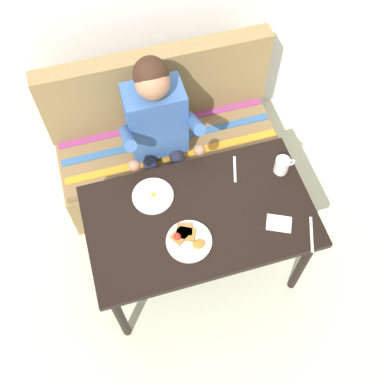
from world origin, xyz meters
The scene contains 10 objects.
ground_plane centered at (0.00, 0.00, 0.00)m, with size 8.00×8.00×0.00m, color beige.
table centered at (0.00, 0.00, 0.65)m, with size 1.20×0.70×0.73m.
couch centered at (0.00, 0.76, 0.33)m, with size 1.44×0.56×1.00m.
person centered at (-0.07, 0.59, 0.74)m, with size 0.45×0.61×1.21m.
plate_breakfast centered at (-0.10, -0.12, 0.74)m, with size 0.23×0.23×0.05m.
plate_eggs centered at (-0.21, 0.17, 0.74)m, with size 0.22×0.22×0.04m.
coffee_mug centered at (0.51, 0.14, 0.78)m, with size 0.12×0.08×0.10m.
napkin centered at (0.38, -0.16, 0.73)m, with size 0.13×0.09×0.01m, color silver.
fork centered at (0.27, 0.22, 0.73)m, with size 0.01×0.17×0.01m, color silver.
knife centered at (0.52, -0.27, 0.73)m, with size 0.01×0.20×0.01m, color silver.
Camera 1 is at (-0.35, -1.07, 2.90)m, focal length 43.55 mm.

